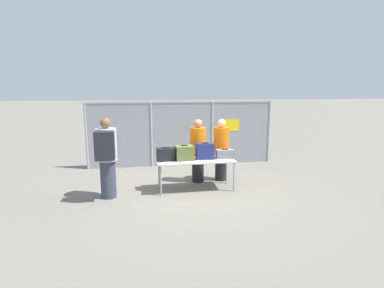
{
  "coord_description": "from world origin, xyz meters",
  "views": [
    {
      "loc": [
        -1.36,
        -6.94,
        2.5
      ],
      "look_at": [
        -0.01,
        0.76,
        1.05
      ],
      "focal_mm": 28.0,
      "sensor_mm": 36.0,
      "label": 1
    }
  ],
  "objects_px": {
    "traveler_hooded": "(107,155)",
    "security_worker_near": "(198,150)",
    "suitcase_black": "(166,154)",
    "suitcase_navy": "(205,151)",
    "suitcase_olive": "(184,153)",
    "inspection_table": "(196,162)",
    "suitcase_grey": "(225,154)",
    "utility_trailer": "(203,146)",
    "security_worker_far": "(221,149)"
  },
  "relations": [
    {
      "from": "security_worker_near",
      "to": "utility_trailer",
      "type": "xyz_separation_m",
      "value": [
        0.79,
        3.12,
        -0.5
      ]
    },
    {
      "from": "inspection_table",
      "to": "security_worker_near",
      "type": "bearing_deg",
      "value": 73.88
    },
    {
      "from": "suitcase_grey",
      "to": "security_worker_far",
      "type": "bearing_deg",
      "value": 83.28
    },
    {
      "from": "suitcase_navy",
      "to": "security_worker_far",
      "type": "height_order",
      "value": "security_worker_far"
    },
    {
      "from": "inspection_table",
      "to": "suitcase_navy",
      "type": "height_order",
      "value": "suitcase_navy"
    },
    {
      "from": "traveler_hooded",
      "to": "suitcase_black",
      "type": "bearing_deg",
      "value": -6.6
    },
    {
      "from": "suitcase_grey",
      "to": "utility_trailer",
      "type": "relative_size",
      "value": 0.13
    },
    {
      "from": "security_worker_far",
      "to": "suitcase_navy",
      "type": "bearing_deg",
      "value": 48.12
    },
    {
      "from": "suitcase_navy",
      "to": "security_worker_far",
      "type": "relative_size",
      "value": 0.27
    },
    {
      "from": "suitcase_grey",
      "to": "traveler_hooded",
      "type": "bearing_deg",
      "value": -172.98
    },
    {
      "from": "inspection_table",
      "to": "security_worker_far",
      "type": "distance_m",
      "value": 1.07
    },
    {
      "from": "suitcase_black",
      "to": "traveler_hooded",
      "type": "relative_size",
      "value": 0.24
    },
    {
      "from": "suitcase_grey",
      "to": "security_worker_far",
      "type": "distance_m",
      "value": 0.58
    },
    {
      "from": "inspection_table",
      "to": "suitcase_navy",
      "type": "bearing_deg",
      "value": 12.45
    },
    {
      "from": "traveler_hooded",
      "to": "inspection_table",
      "type": "bearing_deg",
      "value": -13.31
    },
    {
      "from": "security_worker_near",
      "to": "suitcase_navy",
      "type": "bearing_deg",
      "value": 112.67
    },
    {
      "from": "suitcase_black",
      "to": "traveler_hooded",
      "type": "height_order",
      "value": "traveler_hooded"
    },
    {
      "from": "security_worker_near",
      "to": "suitcase_black",
      "type": "bearing_deg",
      "value": 46.62
    },
    {
      "from": "suitcase_olive",
      "to": "suitcase_navy",
      "type": "distance_m",
      "value": 0.53
    },
    {
      "from": "suitcase_grey",
      "to": "utility_trailer",
      "type": "bearing_deg",
      "value": 86.75
    },
    {
      "from": "suitcase_navy",
      "to": "traveler_hooded",
      "type": "distance_m",
      "value": 2.38
    },
    {
      "from": "security_worker_far",
      "to": "inspection_table",
      "type": "bearing_deg",
      "value": 40.48
    },
    {
      "from": "utility_trailer",
      "to": "suitcase_grey",
      "type": "bearing_deg",
      "value": -93.25
    },
    {
      "from": "suitcase_navy",
      "to": "suitcase_grey",
      "type": "bearing_deg",
      "value": 2.31
    },
    {
      "from": "security_worker_far",
      "to": "utility_trailer",
      "type": "relative_size",
      "value": 0.49
    },
    {
      "from": "inspection_table",
      "to": "suitcase_olive",
      "type": "bearing_deg",
      "value": 166.26
    },
    {
      "from": "inspection_table",
      "to": "traveler_hooded",
      "type": "height_order",
      "value": "traveler_hooded"
    },
    {
      "from": "suitcase_grey",
      "to": "suitcase_black",
      "type": "bearing_deg",
      "value": -179.71
    },
    {
      "from": "suitcase_black",
      "to": "security_worker_near",
      "type": "relative_size",
      "value": 0.26
    },
    {
      "from": "utility_trailer",
      "to": "suitcase_olive",
      "type": "bearing_deg",
      "value": -108.85
    },
    {
      "from": "suitcase_grey",
      "to": "security_worker_far",
      "type": "height_order",
      "value": "security_worker_far"
    },
    {
      "from": "security_worker_near",
      "to": "security_worker_far",
      "type": "distance_m",
      "value": 0.66
    },
    {
      "from": "security_worker_near",
      "to": "inspection_table",
      "type": "bearing_deg",
      "value": 89.41
    },
    {
      "from": "suitcase_black",
      "to": "security_worker_far",
      "type": "relative_size",
      "value": 0.26
    },
    {
      "from": "security_worker_near",
      "to": "traveler_hooded",
      "type": "bearing_deg",
      "value": 37.05
    },
    {
      "from": "suitcase_olive",
      "to": "inspection_table",
      "type": "bearing_deg",
      "value": -13.74
    },
    {
      "from": "suitcase_black",
      "to": "security_worker_far",
      "type": "height_order",
      "value": "security_worker_far"
    },
    {
      "from": "traveler_hooded",
      "to": "security_worker_near",
      "type": "distance_m",
      "value": 2.46
    },
    {
      "from": "suitcase_black",
      "to": "suitcase_grey",
      "type": "distance_m",
      "value": 1.51
    },
    {
      "from": "suitcase_olive",
      "to": "suitcase_grey",
      "type": "bearing_deg",
      "value": 0.44
    },
    {
      "from": "inspection_table",
      "to": "suitcase_grey",
      "type": "relative_size",
      "value": 4.3
    },
    {
      "from": "suitcase_navy",
      "to": "suitcase_grey",
      "type": "distance_m",
      "value": 0.52
    },
    {
      "from": "suitcase_olive",
      "to": "suitcase_grey",
      "type": "xyz_separation_m",
      "value": [
        1.04,
        0.01,
        -0.07
      ]
    },
    {
      "from": "suitcase_olive",
      "to": "security_worker_far",
      "type": "xyz_separation_m",
      "value": [
        1.11,
        0.59,
        -0.06
      ]
    },
    {
      "from": "traveler_hooded",
      "to": "security_worker_far",
      "type": "height_order",
      "value": "traveler_hooded"
    },
    {
      "from": "security_worker_near",
      "to": "utility_trailer",
      "type": "distance_m",
      "value": 3.25
    },
    {
      "from": "suitcase_navy",
      "to": "inspection_table",
      "type": "bearing_deg",
      "value": -167.55
    },
    {
      "from": "suitcase_navy",
      "to": "security_worker_far",
      "type": "bearing_deg",
      "value": 45.8
    },
    {
      "from": "inspection_table",
      "to": "suitcase_grey",
      "type": "xyz_separation_m",
      "value": [
        0.77,
        0.08,
        0.16
      ]
    },
    {
      "from": "suitcase_navy",
      "to": "traveler_hooded",
      "type": "height_order",
      "value": "traveler_hooded"
    }
  ]
}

